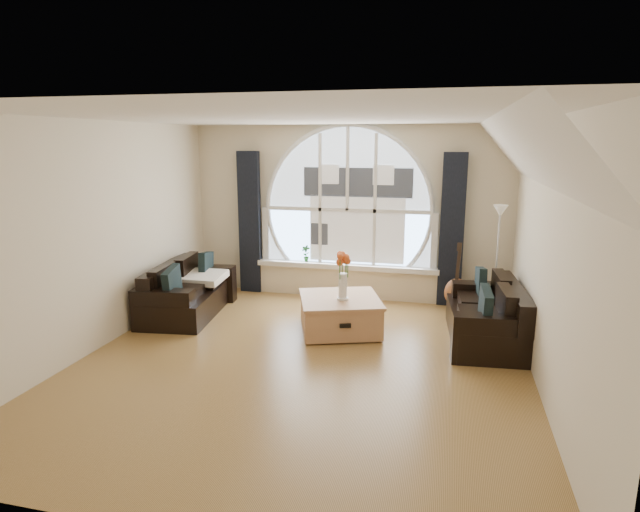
{
  "coord_description": "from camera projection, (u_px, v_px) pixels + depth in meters",
  "views": [
    {
      "loc": [
        1.52,
        -5.33,
        2.47
      ],
      "look_at": [
        0.0,
        0.9,
        1.05
      ],
      "focal_mm": 29.52,
      "sensor_mm": 36.0,
      "label": 1
    }
  ],
  "objects": [
    {
      "name": "attic_slope",
      "position": [
        525.0,
        153.0,
        4.92
      ],
      "size": [
        0.92,
        5.5,
        0.72
      ],
      "primitive_type": "cube",
      "color": "silver",
      "rests_on": "ground"
    },
    {
      "name": "ceiling",
      "position": [
        299.0,
        117.0,
        5.36
      ],
      "size": [
        5.0,
        5.5,
        0.01
      ],
      "primitive_type": "cube",
      "color": "silver",
      "rests_on": "ground"
    },
    {
      "name": "guitar",
      "position": [
        457.0,
        277.0,
        7.59
      ],
      "size": [
        0.41,
        0.32,
        1.06
      ],
      "primitive_type": "cube",
      "rotation": [
        0.0,
        0.0,
        -0.26
      ],
      "color": "brown",
      "rests_on": "ground"
    },
    {
      "name": "ground",
      "position": [
        301.0,
        363.0,
        5.94
      ],
      "size": [
        5.0,
        5.5,
        0.01
      ],
      "primitive_type": "cube",
      "color": "brown",
      "rests_on": "ground"
    },
    {
      "name": "wall_front",
      "position": [
        171.0,
        337.0,
        3.04
      ],
      "size": [
        5.0,
        0.01,
        2.7
      ],
      "primitive_type": "cube",
      "color": "beige",
      "rests_on": "ground"
    },
    {
      "name": "throw_blanket",
      "position": [
        205.0,
        277.0,
        7.7
      ],
      "size": [
        0.56,
        0.56,
        0.1
      ],
      "primitive_type": "cube",
      "rotation": [
        0.0,
        0.0,
        0.01
      ],
      "color": "silver",
      "rests_on": "sofa_left"
    },
    {
      "name": "sofa_right",
      "position": [
        486.0,
        310.0,
        6.52
      ],
      "size": [
        0.95,
        1.7,
        0.73
      ],
      "primitive_type": "cube",
      "rotation": [
        0.0,
        0.0,
        0.08
      ],
      "color": "black",
      "rests_on": "ground"
    },
    {
      "name": "floor_lamp",
      "position": [
        497.0,
        262.0,
        7.36
      ],
      "size": [
        0.24,
        0.24,
        1.6
      ],
      "primitive_type": "cube",
      "color": "#B2B2B2",
      "rests_on": "ground"
    },
    {
      "name": "curtain_right",
      "position": [
        452.0,
        231.0,
        7.82
      ],
      "size": [
        0.35,
        0.12,
        2.3
      ],
      "primitive_type": "cube",
      "color": "black",
      "rests_on": "ground"
    },
    {
      "name": "neighbor_house",
      "position": [
        357.0,
        204.0,
        8.15
      ],
      "size": [
        1.7,
        0.02,
        1.5
      ],
      "primitive_type": "cube",
      "color": "silver",
      "rests_on": "wall_back"
    },
    {
      "name": "curtain_left",
      "position": [
        250.0,
        223.0,
        8.56
      ],
      "size": [
        0.35,
        0.12,
        2.3
      ],
      "primitive_type": "cube",
      "color": "black",
      "rests_on": "ground"
    },
    {
      "name": "potted_plant",
      "position": [
        306.0,
        253.0,
        8.46
      ],
      "size": [
        0.16,
        0.12,
        0.27
      ],
      "primitive_type": "imported",
      "rotation": [
        0.0,
        0.0,
        -0.21
      ],
      "color": "#1E6023",
      "rests_on": "window_sill"
    },
    {
      "name": "window_sill",
      "position": [
        346.0,
        266.0,
        8.34
      ],
      "size": [
        2.9,
        0.22,
        0.08
      ],
      "primitive_type": "cube",
      "color": "white",
      "rests_on": "wall_back"
    },
    {
      "name": "window_frame",
      "position": [
        347.0,
        196.0,
        8.14
      ],
      "size": [
        2.76,
        0.08,
        2.15
      ],
      "primitive_type": "cube",
      "color": "white",
      "rests_on": "wall_back"
    },
    {
      "name": "sofa_left",
      "position": [
        188.0,
        287.0,
        7.54
      ],
      "size": [
        1.01,
        1.71,
        0.72
      ],
      "primitive_type": "cube",
      "rotation": [
        0.0,
        0.0,
        0.12
      ],
      "color": "black",
      "rests_on": "ground"
    },
    {
      "name": "arched_window",
      "position": [
        348.0,
        195.0,
        8.17
      ],
      "size": [
        2.6,
        0.06,
        2.15
      ],
      "primitive_type": "cube",
      "color": "silver",
      "rests_on": "wall_back"
    },
    {
      "name": "wall_left",
      "position": [
        97.0,
        236.0,
        6.23
      ],
      "size": [
        0.01,
        5.5,
        2.7
      ],
      "primitive_type": "cube",
      "color": "beige",
      "rests_on": "ground"
    },
    {
      "name": "wall_right",
      "position": [
        549.0,
        258.0,
        5.07
      ],
      "size": [
        0.01,
        5.5,
        2.7
      ],
      "primitive_type": "cube",
      "color": "beige",
      "rests_on": "ground"
    },
    {
      "name": "wall_back",
      "position": [
        348.0,
        213.0,
        8.26
      ],
      "size": [
        5.0,
        0.01,
        2.7
      ],
      "primitive_type": "cube",
      "color": "beige",
      "rests_on": "ground"
    },
    {
      "name": "vase_flowers",
      "position": [
        343.0,
        270.0,
        6.69
      ],
      "size": [
        0.24,
        0.24,
        0.7
      ],
      "primitive_type": "cube",
      "color": "white",
      "rests_on": "coffee_chest"
    },
    {
      "name": "coffee_chest",
      "position": [
        340.0,
        313.0,
        6.9
      ],
      "size": [
        1.29,
        1.29,
        0.5
      ],
      "primitive_type": "cube",
      "rotation": [
        0.0,
        0.0,
        0.33
      ],
      "color": "tan",
      "rests_on": "ground"
    }
  ]
}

